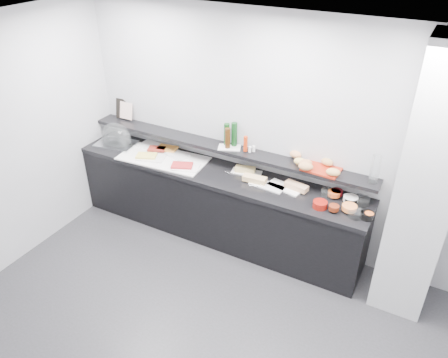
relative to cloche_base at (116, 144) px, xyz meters
The scene contains 56 objects.
ground 2.87m from the cloche_base, 37.76° to the right, with size 5.00×5.00×0.00m, color #2D2D30.
back_wall 2.22m from the cloche_base, ahead, with size 5.00×0.02×2.70m, color #ADAFB4.
ceiling 3.25m from the cloche_base, 37.76° to the right, with size 5.00×5.00×0.00m, color white.
column 3.68m from the cloche_base, ahead, with size 0.50×0.50×2.70m, color silver.
buffet_cabinet 1.53m from the cloche_base, ahead, with size 3.60×0.60×0.85m, color black.
counter_top 1.45m from the cloche_base, ahead, with size 3.62×0.62×0.05m, color black.
wall_shelf 1.48m from the cloche_base, ahead, with size 3.60×0.25×0.04m, color black.
cloche_base is the anchor object (origin of this frame).
cloche_dome 0.11m from the cloche_base, 98.43° to the left, with size 0.46×0.30×0.34m, color white.
linen_runner 0.74m from the cloche_base, ahead, with size 1.08×0.51×0.01m, color silver.
platter_meat_a 0.47m from the cloche_base, 22.92° to the left, with size 0.34×0.23×0.01m, color white.
food_meat_a 0.57m from the cloche_base, 11.68° to the left, with size 0.22×0.14×0.02m, color maroon.
platter_salmon 0.87m from the cloche_base, ahead, with size 0.29×0.19×0.01m, color silver.
food_salmon 0.69m from the cloche_base, 16.20° to the left, with size 0.25×0.16×0.02m, color orange.
platter_cheese 0.62m from the cloche_base, ahead, with size 0.33×0.22×0.01m, color silver.
food_cheese 0.57m from the cloche_base, ahead, with size 0.24×0.15×0.02m, color #E3CC58.
platter_meat_b 1.12m from the cloche_base, ahead, with size 0.31×0.21×0.01m, color white.
food_meat_b 1.08m from the cloche_base, ahead, with size 0.24×0.15×0.02m, color maroon.
sandwich_plate_left 1.79m from the cloche_base, ahead, with size 0.35×0.15×0.01m, color silver.
sandwich_food_left 1.78m from the cloche_base, ahead, with size 0.23×0.09×0.06m, color #E5C978.
tongs_left 1.65m from the cloche_base, ahead, with size 0.01×0.01×0.16m, color #AEB1B5.
sandwich_plate_mid 2.11m from the cloche_base, ahead, with size 0.39×0.17×0.01m, color silver.
sandwich_food_mid 1.96m from the cloche_base, ahead, with size 0.26×0.10×0.06m, color tan.
tongs_mid 2.02m from the cloche_base, ahead, with size 0.01×0.01×0.16m, color silver.
sandwich_plate_right 2.29m from the cloche_base, ahead, with size 0.39×0.17×0.01m, color white.
sandwich_food_right 2.42m from the cloche_base, ahead, with size 0.26×0.10×0.06m, color tan.
tongs_right 2.40m from the cloche_base, ahead, with size 0.01×0.01×0.16m, color silver.
bowl_glass_fruit 2.76m from the cloche_base, ahead, with size 0.15×0.15×0.07m, color white.
fill_glass_fruit 2.82m from the cloche_base, ahead, with size 0.13×0.13×0.05m, color orange.
bowl_black_jam 3.00m from the cloche_base, ahead, with size 0.14×0.14×0.07m, color black.
fill_black_jam 2.84m from the cloche_base, ahead, with size 0.13×0.13×0.05m, color #4F0B10.
bowl_glass_cream 3.10m from the cloche_base, ahead, with size 0.17×0.17×0.07m, color white.
fill_glass_cream 3.00m from the cloche_base, ahead, with size 0.15×0.15×0.05m, color white.
bowl_red_jam 2.75m from the cloche_base, ahead, with size 0.15×0.15×0.07m, color maroon.
fill_red_jam 2.89m from the cloche_base, ahead, with size 0.10×0.10×0.05m, color #63210E.
bowl_glass_salmon 3.10m from the cloche_base, ahead, with size 0.14×0.14×0.07m, color silver.
fill_glass_salmon 3.03m from the cloche_base, ahead, with size 0.15×0.15×0.05m, color orange.
bowl_black_fruit 3.21m from the cloche_base, ahead, with size 0.13×0.13×0.07m, color black.
fill_black_fruit 3.23m from the cloche_base, ahead, with size 0.09×0.09×0.05m, color #D9591D.
framed_print 0.49m from the cloche_base, 108.16° to the left, with size 0.19×0.02×0.26m, color black.
print_art 0.46m from the cloche_base, 93.90° to the left, with size 0.20×0.00×0.22m, color beige.
condiment_tray 1.57m from the cloche_base, ahead, with size 0.26×0.16×0.01m, color white.
bottle_green_a 1.55m from the cloche_base, ahead, with size 0.06×0.06×0.26m, color #0F3A13.
bottle_brown 1.58m from the cloche_base, ahead, with size 0.06×0.06×0.24m, color #39200A.
bottle_green_b 1.64m from the cloche_base, ahead, with size 0.07×0.07×0.28m, color #103B17.
bottle_hot 1.79m from the cloche_base, ahead, with size 0.05×0.05×0.18m, color red.
shaker_salt 1.87m from the cloche_base, ahead, with size 0.03×0.03×0.07m, color white.
shaker_pepper 1.84m from the cloche_base, ahead, with size 0.03×0.03×0.07m, color white.
bread_tray 2.65m from the cloche_base, ahead, with size 0.39×0.27×0.02m, color #A12411.
bread_roll_nw 2.34m from the cloche_base, ahead, with size 0.14×0.09×0.08m, color #D58851.
bread_roll_n 2.70m from the cloche_base, ahead, with size 0.14×0.09×0.08m, color #B68145.
bread_roll_sw 2.49m from the cloche_base, ahead, with size 0.15×0.09×0.08m, color #AF7043.
bread_roll_s 2.51m from the cloche_base, ahead, with size 0.16×0.10×0.08m, color #B47744.
bread_roll_se 2.80m from the cloche_base, ahead, with size 0.15×0.09×0.08m, color tan.
bread_roll_midw 2.43m from the cloche_base, ahead, with size 0.13×0.09×0.08m, color #D6AD51.
carafe 3.19m from the cloche_base, ahead, with size 0.09×0.09×0.30m, color silver.
Camera 1 is at (1.48, -2.11, 3.44)m, focal length 35.00 mm.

